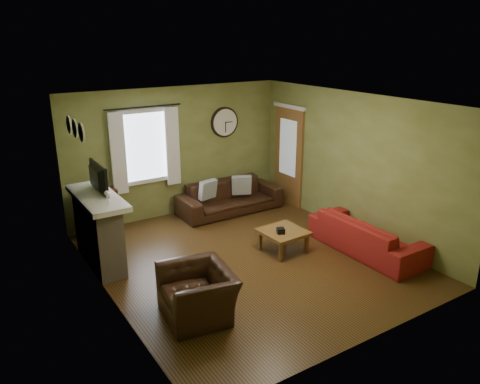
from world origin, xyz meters
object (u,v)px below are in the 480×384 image
bookshelf (98,213)px  armchair (198,293)px  sofa_brown (230,197)px  coffee_table (283,241)px  sofa_red (366,235)px

bookshelf → armchair: bookshelf is taller
sofa_brown → coffee_table: bearing=-96.0°
sofa_red → armchair: bearing=92.7°
sofa_brown → coffee_table: 2.14m
bookshelf → sofa_brown: size_ratio=0.39×
sofa_brown → armchair: (-2.36, -3.06, 0.01)m
armchair → coffee_table: 2.34m
sofa_brown → coffee_table: (-0.22, -2.12, -0.13)m
sofa_red → coffee_table: (-1.18, 0.78, -0.12)m
sofa_red → sofa_brown: bearing=18.3°
sofa_red → coffee_table: bearing=56.6°
sofa_brown → coffee_table: sofa_brown is taller
coffee_table → sofa_red: bearing=-33.4°
armchair → bookshelf: bearing=-166.5°
bookshelf → coffee_table: (2.45, -2.42, -0.23)m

